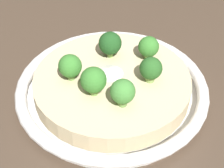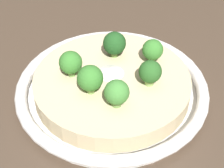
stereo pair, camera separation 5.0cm
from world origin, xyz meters
name	(u,v)px [view 2 (the right image)]	position (x,y,z in m)	size (l,w,h in m)	color
ground_plane	(112,95)	(0.00, 0.00, 0.00)	(6.00, 6.00, 0.00)	#47382B
risotto_bowl	(112,87)	(0.00, 0.00, 0.02)	(0.28, 0.28, 0.04)	white
cheese_sprinkle	(109,71)	(-0.01, 0.00, 0.04)	(0.04, 0.04, 0.01)	white
broccoli_right	(117,93)	(0.06, -0.01, 0.06)	(0.03, 0.03, 0.04)	#668E47
broccoli_left	(114,44)	(-0.05, 0.01, 0.06)	(0.03, 0.03, 0.04)	#759E4C
broccoli_front_left	(71,63)	(-0.02, -0.06, 0.06)	(0.03, 0.03, 0.04)	#668E47
broccoli_back_left	(153,50)	(-0.02, 0.07, 0.06)	(0.03, 0.03, 0.04)	#84A856
broccoli_back	(150,72)	(0.03, 0.05, 0.06)	(0.03, 0.03, 0.04)	#84A856
broccoli_front_right	(90,79)	(0.02, -0.03, 0.06)	(0.04, 0.04, 0.04)	#759E4C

